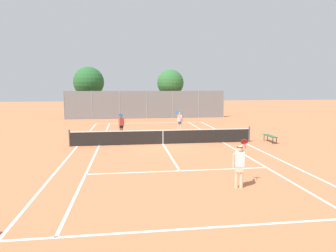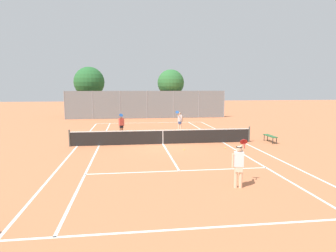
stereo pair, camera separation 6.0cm
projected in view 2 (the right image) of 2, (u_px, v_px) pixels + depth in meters
ground_plane at (163, 144)px, 19.75m from camera, size 120.00×120.00×0.00m
court_line_markings at (163, 144)px, 19.75m from camera, size 11.10×23.90×0.01m
tennis_net at (163, 136)px, 19.69m from camera, size 12.00×0.10×1.07m
player_near_side at (239, 164)px, 11.11m from camera, size 0.76×0.72×1.77m
player_far_left at (121, 124)px, 22.90m from camera, size 0.43×0.90×1.77m
player_far_right at (180, 120)px, 25.51m from camera, size 0.71×0.72×1.77m
loose_tennis_ball_0 at (179, 124)px, 29.86m from camera, size 0.07×0.07×0.07m
loose_tennis_ball_1 at (184, 150)px, 17.86m from camera, size 0.07×0.07×0.07m
loose_tennis_ball_2 at (225, 148)px, 18.32m from camera, size 0.07×0.07×0.07m
loose_tennis_ball_3 at (157, 137)px, 22.44m from camera, size 0.07×0.07×0.07m
loose_tennis_ball_4 at (102, 132)px, 24.61m from camera, size 0.07×0.07×0.07m
loose_tennis_ball_5 at (162, 124)px, 30.48m from camera, size 0.07×0.07×0.07m
courtside_bench at (270, 136)px, 20.34m from camera, size 0.36×1.50×0.47m
back_fence at (147, 105)px, 35.64m from camera, size 19.11×0.08×3.29m
tree_behind_left at (89, 83)px, 37.58m from camera, size 3.81×3.81×6.24m
tree_behind_right at (170, 84)px, 37.37m from camera, size 3.32×3.32×5.90m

